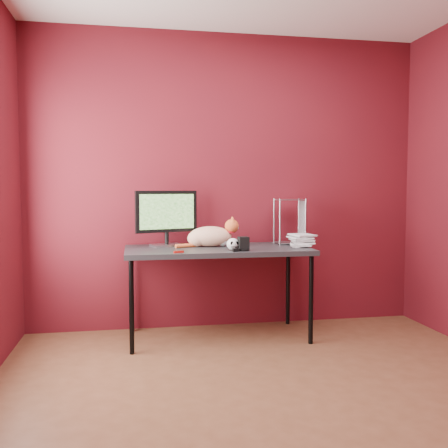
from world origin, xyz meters
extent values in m
cube|color=#55301D|center=(0.00, 0.00, 0.00)|extent=(3.50, 3.50, 0.01)
cube|color=#500F17|center=(0.00, 1.75, 1.30)|extent=(3.50, 0.02, 2.60)
cube|color=black|center=(-0.15, 1.37, 0.73)|extent=(1.50, 0.70, 0.04)
cylinder|color=black|center=(-0.85, 1.07, 0.35)|extent=(0.04, 0.04, 0.71)
cylinder|color=black|center=(0.55, 1.07, 0.35)|extent=(0.04, 0.04, 0.71)
cylinder|color=black|center=(-0.85, 1.67, 0.35)|extent=(0.04, 0.04, 0.71)
cylinder|color=black|center=(0.55, 1.67, 0.35)|extent=(0.04, 0.04, 0.71)
cube|color=#A3A2A7|center=(-0.56, 1.53, 0.76)|extent=(0.29, 0.24, 0.02)
cylinder|color=black|center=(-0.56, 1.53, 0.82)|extent=(0.03, 0.03, 0.11)
cube|color=black|center=(-0.56, 1.53, 1.04)|extent=(0.52, 0.20, 0.35)
cube|color=#1E5416|center=(-0.56, 1.53, 1.04)|extent=(0.46, 0.16, 0.29)
ellipsoid|color=orange|center=(-0.20, 1.46, 0.84)|extent=(0.38, 0.22, 0.17)
ellipsoid|color=orange|center=(-0.30, 1.47, 0.82)|extent=(0.18, 0.17, 0.14)
sphere|color=silver|center=(-0.09, 1.46, 0.81)|extent=(0.12, 0.12, 0.12)
sphere|color=#DD5E2B|center=(-0.02, 1.45, 0.92)|extent=(0.12, 0.12, 0.12)
cone|color=#DD5E2B|center=(-0.01, 1.42, 0.98)|extent=(0.04, 0.04, 0.05)
cone|color=#DD5E2B|center=(-0.01, 1.48, 0.98)|extent=(0.04, 0.04, 0.05)
cylinder|color=#BA0C17|center=(-0.03, 1.45, 0.87)|extent=(0.09, 0.09, 0.01)
cylinder|color=#DD5E2B|center=(-0.40, 1.43, 0.77)|extent=(0.19, 0.10, 0.03)
ellipsoid|color=silver|center=(-0.06, 1.17, 0.80)|extent=(0.10, 0.10, 0.10)
ellipsoid|color=black|center=(-0.08, 1.13, 0.81)|extent=(0.02, 0.01, 0.03)
ellipsoid|color=black|center=(-0.04, 1.13, 0.81)|extent=(0.02, 0.01, 0.03)
cube|color=black|center=(-0.06, 1.12, 0.78)|extent=(0.05, 0.01, 0.00)
cylinder|color=black|center=(0.01, 1.13, 0.76)|extent=(0.10, 0.10, 0.01)
cube|color=black|center=(0.01, 1.13, 0.81)|extent=(0.08, 0.08, 0.10)
imported|color=beige|center=(0.48, 1.37, 0.86)|extent=(0.22, 0.27, 0.23)
imported|color=beige|center=(0.48, 1.37, 1.09)|extent=(0.20, 0.25, 0.23)
imported|color=beige|center=(0.48, 1.37, 1.32)|extent=(0.18, 0.24, 0.23)
imported|color=beige|center=(0.48, 1.37, 1.55)|extent=(0.18, 0.24, 0.23)
imported|color=beige|center=(0.48, 1.37, 1.78)|extent=(0.20, 0.25, 0.23)
cylinder|color=#A3A2A7|center=(0.40, 1.45, 0.95)|extent=(0.01, 0.01, 0.40)
cylinder|color=#A3A2A7|center=(0.64, 1.45, 0.95)|extent=(0.01, 0.01, 0.40)
cylinder|color=#A3A2A7|center=(0.40, 1.64, 0.95)|extent=(0.01, 0.01, 0.40)
cylinder|color=#A3A2A7|center=(0.64, 1.64, 0.95)|extent=(0.01, 0.01, 0.40)
cube|color=#A3A2A7|center=(0.52, 1.55, 0.76)|extent=(0.23, 0.19, 0.01)
cube|color=#A3A2A7|center=(0.52, 1.55, 1.14)|extent=(0.23, 0.19, 0.01)
cube|color=#9B100B|center=(-0.49, 1.09, 0.76)|extent=(0.08, 0.04, 0.02)
cube|color=black|center=(-0.05, 1.09, 0.76)|extent=(0.05, 0.04, 0.02)
cylinder|color=#A3A2A7|center=(0.00, 1.18, 0.75)|extent=(0.05, 0.05, 0.00)
camera|label=1|loc=(-0.82, -2.64, 1.23)|focal=40.00mm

